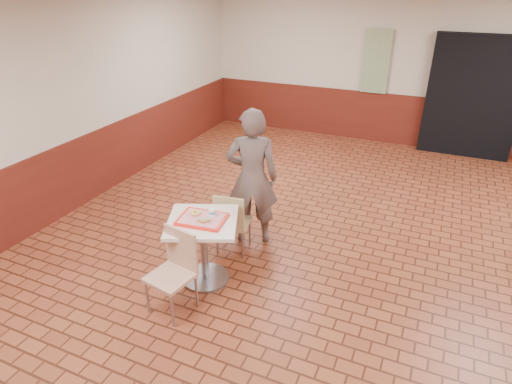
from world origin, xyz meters
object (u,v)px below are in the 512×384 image
at_px(ring_donut, 196,213).
at_px(serving_tray, 202,219).
at_px(chair_main_back, 232,220).
at_px(long_john_donut, 203,220).
at_px(main_table, 204,240).
at_px(chair_main_front, 175,267).
at_px(customer, 252,178).
at_px(paper_cup, 212,213).

bearing_deg(ring_donut, serving_tray, -21.87).
distance_m(chair_main_back, serving_tray, 0.68).
bearing_deg(chair_main_back, long_john_donut, 82.16).
height_order(main_table, serving_tray, serving_tray).
bearing_deg(chair_main_back, ring_donut, 66.91).
distance_m(main_table, chair_main_back, 0.60).
bearing_deg(chair_main_front, ring_donut, 107.11).
height_order(serving_tray, long_john_donut, long_john_donut).
height_order(chair_main_front, ring_donut, chair_main_front).
distance_m(chair_main_front, customer, 1.53).
distance_m(chair_main_back, paper_cup, 0.65).
bearing_deg(long_john_donut, customer, 85.17).
bearing_deg(paper_cup, chair_main_front, -101.92).
height_order(chair_main_back, paper_cup, paper_cup).
bearing_deg(customer, serving_tray, 60.81).
distance_m(main_table, paper_cup, 0.34).
bearing_deg(ring_donut, paper_cup, 10.33).
bearing_deg(chair_main_back, serving_tray, 77.32).
height_order(chair_main_front, chair_main_back, chair_main_front).
bearing_deg(long_john_donut, chair_main_front, -102.02).
relative_size(customer, long_john_donut, 12.24).
relative_size(serving_tray, long_john_donut, 3.42).
relative_size(chair_main_back, ring_donut, 7.48).
bearing_deg(paper_cup, customer, 86.24).
bearing_deg(long_john_donut, paper_cup, 78.39).
bearing_deg(serving_tray, chair_main_front, -94.60).
bearing_deg(main_table, ring_donut, 158.13).
bearing_deg(main_table, long_john_donut, -52.06).
bearing_deg(ring_donut, customer, 75.54).
distance_m(serving_tray, paper_cup, 0.12).
bearing_deg(chair_main_front, main_table, 96.05).
relative_size(chair_main_back, customer, 0.47).
distance_m(customer, long_john_donut, 1.05).
bearing_deg(chair_main_front, serving_tray, 96.05).
height_order(serving_tray, ring_donut, ring_donut).
xyz_separation_m(main_table, ring_donut, (-0.10, 0.04, 0.30)).
relative_size(main_table, paper_cup, 9.27).
relative_size(chair_main_front, chair_main_back, 1.07).
relative_size(chair_main_back, long_john_donut, 5.70).
height_order(chair_main_back, serving_tray, chair_main_back).
relative_size(chair_main_front, long_john_donut, 6.11).
bearing_deg(chair_main_back, chair_main_front, 76.88).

